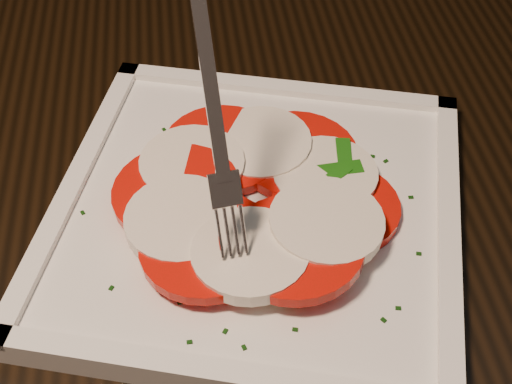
{
  "coord_description": "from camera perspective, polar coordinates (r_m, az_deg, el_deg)",
  "views": [
    {
      "loc": [
        -0.06,
        -0.11,
        1.14
      ],
      "look_at": [
        -0.06,
        0.24,
        0.78
      ],
      "focal_mm": 50.0,
      "sensor_mm": 36.0,
      "label": 1
    }
  ],
  "objects": [
    {
      "name": "caprese_salad",
      "position": [
        0.5,
        0.01,
        -0.32
      ],
      "size": [
        0.24,
        0.22,
        0.03
      ],
      "color": "red",
      "rests_on": "plate"
    },
    {
      "name": "plate",
      "position": [
        0.52,
        0.0,
        -1.72
      ],
      "size": [
        0.34,
        0.34,
        0.01
      ],
      "primitive_type": "cube",
      "rotation": [
        0.0,
        0.0,
        -0.19
      ],
      "color": "white",
      "rests_on": "table"
    },
    {
      "name": "table",
      "position": [
        0.57,
        -10.1,
        -13.88
      ],
      "size": [
        1.28,
        0.92,
        0.75
      ],
      "rotation": [
        0.0,
        0.0,
        0.11
      ],
      "color": "black",
      "rests_on": "ground"
    },
    {
      "name": "fork",
      "position": [
        0.44,
        -3.64,
        7.0
      ],
      "size": [
        0.06,
        0.1,
        0.16
      ],
      "primitive_type": null,
      "rotation": [
        0.0,
        0.0,
        0.24
      ],
      "color": "white",
      "rests_on": "caprese_salad"
    },
    {
      "name": "chair",
      "position": [
        1.15,
        3.3,
        14.2
      ],
      "size": [
        0.48,
        0.48,
        0.93
      ],
      "rotation": [
        0.0,
        0.0,
        -0.16
      ],
      "color": "black",
      "rests_on": "ground"
    }
  ]
}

